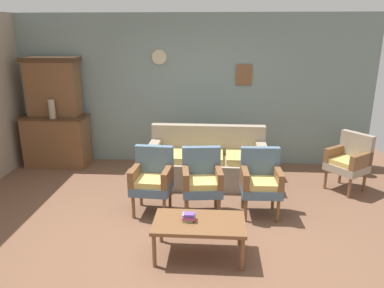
% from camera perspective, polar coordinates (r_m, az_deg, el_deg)
% --- Properties ---
extents(ground_plane, '(7.68, 7.68, 0.00)m').
position_cam_1_polar(ground_plane, '(4.69, -1.94, -13.54)').
color(ground_plane, brown).
extents(wall_back_with_decor, '(6.40, 0.09, 2.70)m').
position_cam_1_polar(wall_back_with_decor, '(6.74, 0.21, 8.27)').
color(wall_back_with_decor, gray).
rests_on(wall_back_with_decor, ground).
extents(side_cabinet, '(1.16, 0.55, 0.93)m').
position_cam_1_polar(side_cabinet, '(7.17, -20.20, 0.49)').
color(side_cabinet, brown).
rests_on(side_cabinet, ground).
extents(cabinet_upper_hutch, '(0.99, 0.38, 1.03)m').
position_cam_1_polar(cabinet_upper_hutch, '(7.04, -20.77, 8.37)').
color(cabinet_upper_hutch, brown).
rests_on(cabinet_upper_hutch, side_cabinet).
extents(vase_on_cabinet, '(0.11, 0.11, 0.33)m').
position_cam_1_polar(vase_on_cabinet, '(6.84, -20.94, 5.10)').
color(vase_on_cabinet, gray).
rests_on(vase_on_cabinet, side_cabinet).
extents(floral_couch, '(1.89, 0.81, 0.90)m').
position_cam_1_polar(floral_couch, '(6.01, 2.39, -2.99)').
color(floral_couch, gray).
rests_on(floral_couch, ground).
extents(armchair_row_middle, '(0.55, 0.52, 0.90)m').
position_cam_1_polar(armchair_row_middle, '(5.01, -6.19, -5.17)').
color(armchair_row_middle, slate).
rests_on(armchair_row_middle, ground).
extents(armchair_by_doorway, '(0.57, 0.55, 0.90)m').
position_cam_1_polar(armchair_by_doorway, '(4.95, 1.54, -5.39)').
color(armchair_by_doorway, slate).
rests_on(armchair_by_doorway, ground).
extents(armchair_near_couch_end, '(0.53, 0.51, 0.90)m').
position_cam_1_polar(armchair_near_couch_end, '(5.01, 10.61, -5.40)').
color(armchair_near_couch_end, slate).
rests_on(armchair_near_couch_end, ground).
extents(wingback_chair_by_fireplace, '(0.71, 0.71, 0.90)m').
position_cam_1_polar(wingback_chair_by_fireplace, '(6.15, 23.23, -2.23)').
color(wingback_chair_by_fireplace, gray).
rests_on(wingback_chair_by_fireplace, ground).
extents(coffee_table, '(1.00, 0.56, 0.42)m').
position_cam_1_polar(coffee_table, '(4.09, 1.12, -12.46)').
color(coffee_table, brown).
rests_on(coffee_table, ground).
extents(book_stack_on_table, '(0.14, 0.11, 0.10)m').
position_cam_1_polar(book_stack_on_table, '(4.06, -0.51, -11.22)').
color(book_stack_on_table, '#80A052').
rests_on(book_stack_on_table, coffee_table).
extents(floor_vase_by_wall, '(0.20, 0.20, 0.60)m').
position_cam_1_polar(floor_vase_by_wall, '(6.95, 24.10, -1.94)').
color(floor_vase_by_wall, olive).
rests_on(floor_vase_by_wall, ground).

